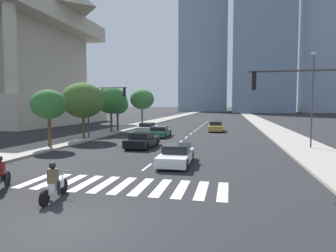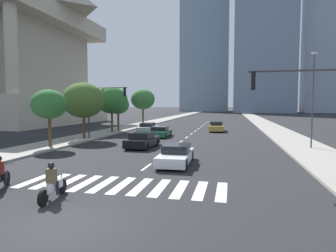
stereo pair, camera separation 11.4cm
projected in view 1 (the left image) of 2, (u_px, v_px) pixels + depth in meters
ground_plane at (69, 226)px, 8.87m from camera, size 800.00×800.00×0.00m
sidewalk_east at (281, 134)px, 35.87m from camera, size 4.00×260.00×0.15m
sidewalk_west at (113, 131)px, 40.41m from camera, size 4.00×260.00×0.15m
crosswalk_near at (123, 185)px, 13.30m from camera, size 9.45×2.85×0.01m
lane_divider_center at (195, 131)px, 40.62m from camera, size 0.14×50.00×0.01m
motorcycle_trailing at (1, 176)px, 12.63m from camera, size 1.11×2.03×1.49m
motorcycle_third at (54, 185)px, 11.26m from camera, size 0.70×2.14×1.49m
sedan_white_0 at (176, 155)px, 18.05m from camera, size 1.87×4.57×1.20m
sedan_green_1 at (160, 132)px, 33.39m from camera, size 2.00×4.51×1.19m
sedan_gold_2 at (216, 127)px, 40.21m from camera, size 2.09×4.74×1.30m
sedan_silver_3 at (147, 128)px, 38.37m from camera, size 1.87×4.58×1.31m
sedan_black_4 at (142, 140)px, 25.03m from camera, size 2.05×4.53×1.33m
traffic_signal_near at (308, 98)px, 13.87m from camera, size 4.78×0.28×5.55m
traffic_signal_far at (102, 101)px, 30.17m from camera, size 4.58×0.28×5.67m
street_lamp_east at (313, 93)px, 23.64m from camera, size 0.50×0.24×7.73m
street_tree_nearest at (49, 104)px, 24.54m from camera, size 2.93×2.93×4.81m
street_tree_second at (83, 100)px, 30.24m from camera, size 4.32×4.32×5.81m
street_tree_third at (111, 100)px, 37.42m from camera, size 4.10×4.10×5.85m
street_tree_fourth at (117, 105)px, 39.57m from camera, size 2.98×2.98×4.78m
street_tree_fifth at (142, 99)px, 50.63m from camera, size 4.15×4.15×6.22m
war_memorial at (4, 28)px, 55.09m from camera, size 28.66×28.66×35.33m
office_tower_left_skyline at (204, 16)px, 156.31m from camera, size 24.87×20.57×110.03m
office_tower_right_skyline at (330, 10)px, 135.07m from camera, size 27.27×27.87×107.30m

